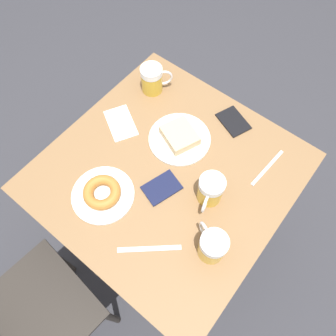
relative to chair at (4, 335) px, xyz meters
name	(u,v)px	position (x,y,z in m)	size (l,w,h in m)	color
ground_plane	(168,230)	(-0.11, -0.76, -0.53)	(8.00, 8.00, 0.00)	#333338
table	(168,179)	(-0.11, -0.76, 0.13)	(0.84, 0.85, 0.73)	olive
chair	(4,335)	(0.00, 0.00, 0.00)	(0.44, 0.44, 0.87)	#2D2823
plate_with_cake	(180,137)	(-0.06, -0.90, 0.21)	(0.24, 0.24, 0.05)	white
plate_with_donut	(102,193)	(0.01, -0.55, 0.21)	(0.22, 0.22, 0.05)	white
beer_mug_left	(212,246)	(-0.39, -0.62, 0.25)	(0.12, 0.09, 0.12)	gold
beer_mug_center	(210,190)	(-0.28, -0.77, 0.25)	(0.09, 0.13, 0.12)	gold
beer_mug_right	(152,79)	(0.18, -1.02, 0.25)	(0.10, 0.11, 0.12)	gold
napkin_folded	(121,123)	(0.17, -0.81, 0.20)	(0.18, 0.16, 0.00)	white
fork	(267,168)	(-0.38, -1.00, 0.20)	(0.03, 0.19, 0.00)	silver
knife	(149,249)	(-0.24, -0.50, 0.20)	(0.17, 0.15, 0.00)	silver
passport_near_edge	(162,188)	(-0.13, -0.70, 0.20)	(0.12, 0.15, 0.01)	#141938
passport_far_edge	(233,121)	(-0.17, -1.09, 0.20)	(0.15, 0.13, 0.01)	black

